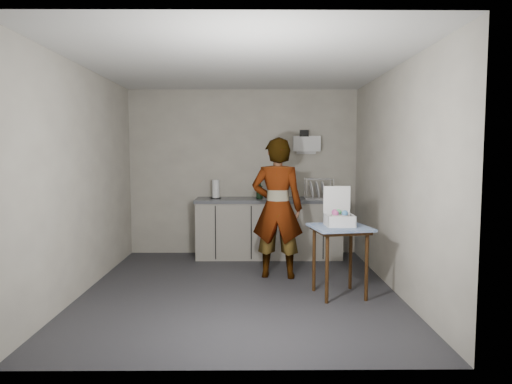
{
  "coord_description": "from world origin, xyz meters",
  "views": [
    {
      "loc": [
        0.15,
        -5.26,
        1.61
      ],
      "look_at": [
        0.19,
        0.45,
        1.12
      ],
      "focal_mm": 32.0,
      "sensor_mm": 36.0,
      "label": 1
    }
  ],
  "objects_px": {
    "soap_bottle": "(260,190)",
    "bakery_box": "(339,217)",
    "side_table": "(340,235)",
    "paper_towel": "(216,190)",
    "standing_man": "(277,208)",
    "soda_can": "(276,194)",
    "kitchen_counter": "(269,230)",
    "dark_bottle": "(259,190)",
    "dish_rack": "(318,194)"
  },
  "relations": [
    {
      "from": "standing_man",
      "to": "dish_rack",
      "type": "relative_size",
      "value": 4.05
    },
    {
      "from": "standing_man",
      "to": "soda_can",
      "type": "relative_size",
      "value": 14.07
    },
    {
      "from": "soda_can",
      "to": "paper_towel",
      "type": "distance_m",
      "value": 0.92
    },
    {
      "from": "soap_bottle",
      "to": "side_table",
      "type": "bearing_deg",
      "value": -65.25
    },
    {
      "from": "side_table",
      "to": "dish_rack",
      "type": "distance_m",
      "value": 1.92
    },
    {
      "from": "bakery_box",
      "to": "paper_towel",
      "type": "bearing_deg",
      "value": 128.02
    },
    {
      "from": "dark_bottle",
      "to": "side_table",
      "type": "bearing_deg",
      "value": -65.81
    },
    {
      "from": "dish_rack",
      "to": "paper_towel",
      "type": "bearing_deg",
      "value": 179.0
    },
    {
      "from": "dark_bottle",
      "to": "bakery_box",
      "type": "bearing_deg",
      "value": -65.34
    },
    {
      "from": "soap_bottle",
      "to": "bakery_box",
      "type": "xyz_separation_m",
      "value": [
        0.86,
        -1.83,
        -0.16
      ]
    },
    {
      "from": "soda_can",
      "to": "dark_bottle",
      "type": "height_order",
      "value": "dark_bottle"
    },
    {
      "from": "soap_bottle",
      "to": "dark_bottle",
      "type": "bearing_deg",
      "value": 99.9
    },
    {
      "from": "side_table",
      "to": "standing_man",
      "type": "bearing_deg",
      "value": 120.01
    },
    {
      "from": "paper_towel",
      "to": "dark_bottle",
      "type": "bearing_deg",
      "value": 3.68
    },
    {
      "from": "dark_bottle",
      "to": "bakery_box",
      "type": "relative_size",
      "value": 0.58
    },
    {
      "from": "standing_man",
      "to": "dark_bottle",
      "type": "xyz_separation_m",
      "value": [
        -0.22,
        1.18,
        0.14
      ]
    },
    {
      "from": "side_table",
      "to": "bakery_box",
      "type": "bearing_deg",
      "value": 83.5
    },
    {
      "from": "soda_can",
      "to": "dish_rack",
      "type": "distance_m",
      "value": 0.65
    },
    {
      "from": "soap_bottle",
      "to": "bakery_box",
      "type": "distance_m",
      "value": 2.03
    },
    {
      "from": "soap_bottle",
      "to": "dish_rack",
      "type": "bearing_deg",
      "value": 0.79
    },
    {
      "from": "side_table",
      "to": "paper_towel",
      "type": "bearing_deg",
      "value": 118.54
    },
    {
      "from": "side_table",
      "to": "dish_rack",
      "type": "xyz_separation_m",
      "value": [
        0.03,
        1.9,
        0.29
      ]
    },
    {
      "from": "side_table",
      "to": "soda_can",
      "type": "height_order",
      "value": "soda_can"
    },
    {
      "from": "kitchen_counter",
      "to": "side_table",
      "type": "bearing_deg",
      "value": -69.41
    },
    {
      "from": "soda_can",
      "to": "kitchen_counter",
      "type": "bearing_deg",
      "value": 173.35
    },
    {
      "from": "standing_man",
      "to": "kitchen_counter",
      "type": "bearing_deg",
      "value": -78.92
    },
    {
      "from": "kitchen_counter",
      "to": "soda_can",
      "type": "height_order",
      "value": "soda_can"
    },
    {
      "from": "kitchen_counter",
      "to": "paper_towel",
      "type": "distance_m",
      "value": 1.02
    },
    {
      "from": "soda_can",
      "to": "paper_towel",
      "type": "xyz_separation_m",
      "value": [
        -0.92,
        0.0,
        0.07
      ]
    },
    {
      "from": "soda_can",
      "to": "dish_rack",
      "type": "relative_size",
      "value": 0.29
    },
    {
      "from": "kitchen_counter",
      "to": "dish_rack",
      "type": "bearing_deg",
      "value": -2.72
    },
    {
      "from": "dark_bottle",
      "to": "bakery_box",
      "type": "xyz_separation_m",
      "value": [
        0.88,
        -1.92,
        -0.15
      ]
    },
    {
      "from": "kitchen_counter",
      "to": "paper_towel",
      "type": "bearing_deg",
      "value": -179.41
    },
    {
      "from": "standing_man",
      "to": "dark_bottle",
      "type": "distance_m",
      "value": 1.21
    },
    {
      "from": "soap_bottle",
      "to": "paper_towel",
      "type": "relative_size",
      "value": 0.94
    },
    {
      "from": "bakery_box",
      "to": "dark_bottle",
      "type": "bearing_deg",
      "value": 113.34
    },
    {
      "from": "side_table",
      "to": "standing_man",
      "type": "xyz_separation_m",
      "value": [
        -0.66,
        0.78,
        0.21
      ]
    },
    {
      "from": "side_table",
      "to": "kitchen_counter",
      "type": "bearing_deg",
      "value": 100.47
    },
    {
      "from": "side_table",
      "to": "dish_rack",
      "type": "relative_size",
      "value": 1.78
    },
    {
      "from": "soda_can",
      "to": "side_table",
      "type": "bearing_deg",
      "value": -72.17
    },
    {
      "from": "soap_bottle",
      "to": "kitchen_counter",
      "type": "bearing_deg",
      "value": 18.63
    },
    {
      "from": "soap_bottle",
      "to": "dark_bottle",
      "type": "height_order",
      "value": "soap_bottle"
    },
    {
      "from": "soap_bottle",
      "to": "dish_rack",
      "type": "distance_m",
      "value": 0.9
    },
    {
      "from": "soda_can",
      "to": "dark_bottle",
      "type": "bearing_deg",
      "value": 170.06
    },
    {
      "from": "standing_man",
      "to": "bakery_box",
      "type": "distance_m",
      "value": 0.98
    },
    {
      "from": "soap_bottle",
      "to": "bakery_box",
      "type": "height_order",
      "value": "bakery_box"
    },
    {
      "from": "side_table",
      "to": "standing_man",
      "type": "distance_m",
      "value": 1.04
    },
    {
      "from": "paper_towel",
      "to": "bakery_box",
      "type": "distance_m",
      "value": 2.43
    },
    {
      "from": "paper_towel",
      "to": "bakery_box",
      "type": "bearing_deg",
      "value": -50.66
    },
    {
      "from": "kitchen_counter",
      "to": "dish_rack",
      "type": "xyz_separation_m",
      "value": [
        0.75,
        -0.04,
        0.55
      ]
    }
  ]
}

